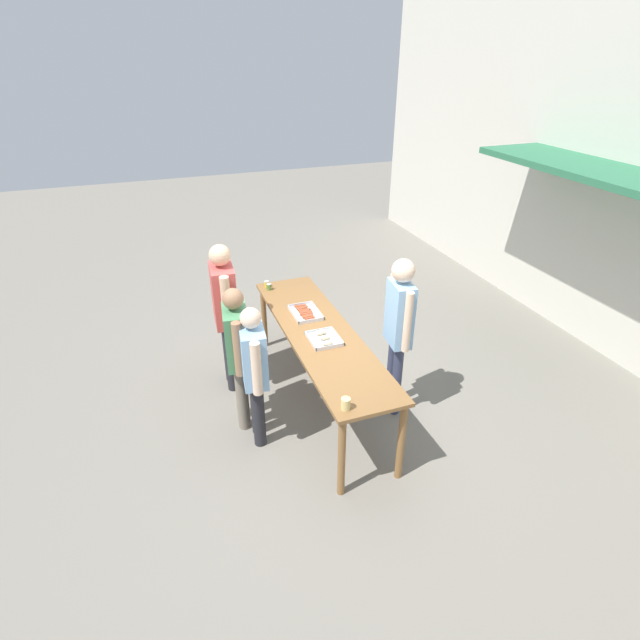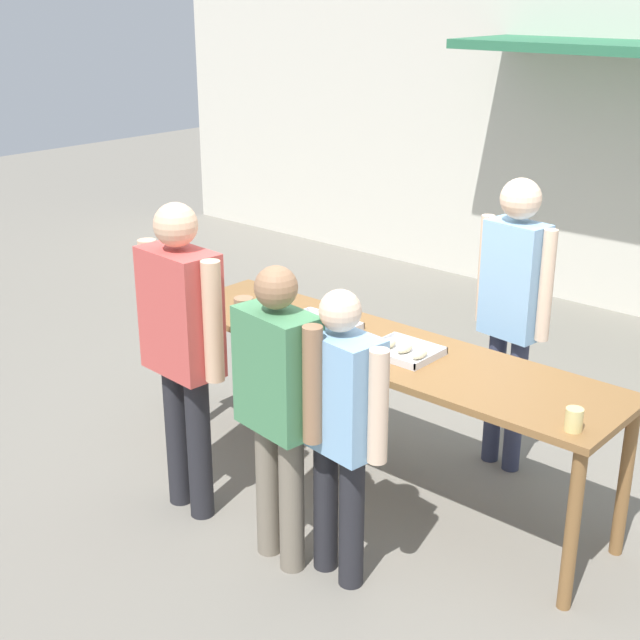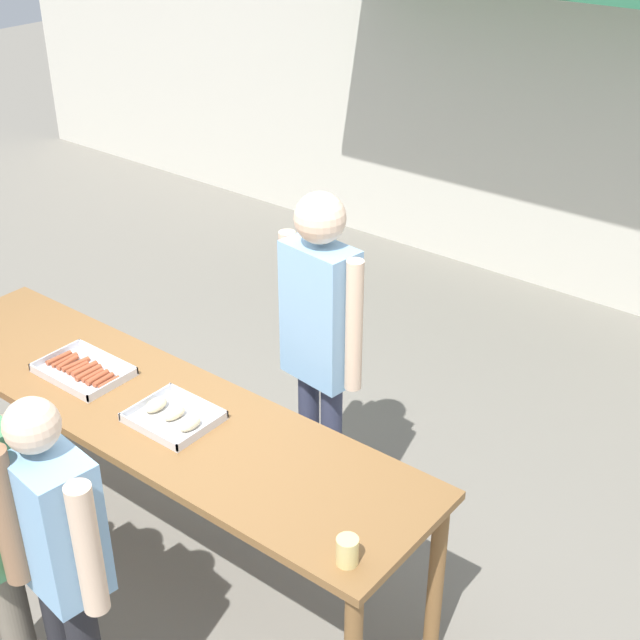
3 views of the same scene
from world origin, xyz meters
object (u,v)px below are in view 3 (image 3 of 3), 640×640
at_px(food_tray_sausages, 84,371).
at_px(beer_cup, 347,551).
at_px(food_tray_buns, 172,416).
at_px(person_server_behind_table, 320,332).
at_px(person_customer_with_cup, 55,542).

relative_size(food_tray_sausages, beer_cup, 3.96).
xyz_separation_m(food_tray_sausages, food_tray_buns, (0.62, -0.00, 0.01)).
relative_size(food_tray_buns, beer_cup, 3.35).
distance_m(food_tray_sausages, person_server_behind_table, 1.17).
bearing_deg(beer_cup, person_server_behind_table, 132.44).
height_order(food_tray_sausages, person_customer_with_cup, person_customer_with_cup).
distance_m(food_tray_sausages, beer_cup, 1.78).
relative_size(food_tray_sausages, person_server_behind_table, 0.24).
bearing_deg(person_customer_with_cup, food_tray_sausages, -37.13).
relative_size(beer_cup, person_customer_with_cup, 0.07).
bearing_deg(food_tray_buns, person_server_behind_table, 70.94).
bearing_deg(beer_cup, food_tray_sausages, 172.75).
xyz_separation_m(food_tray_buns, person_server_behind_table, (0.26, 0.74, 0.19)).
bearing_deg(person_customer_with_cup, food_tray_buns, -68.06).
bearing_deg(food_tray_sausages, person_customer_with_cup, -44.12).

